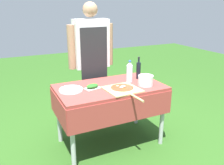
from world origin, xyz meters
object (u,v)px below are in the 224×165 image
object	(u,v)px
water_bottle	(130,72)
mixing_tub	(146,80)
person_cook	(91,56)
oil_bottle	(138,70)
pizza_on_peel	(123,89)
herb_container	(92,86)
prep_table	(110,94)
plate_stack	(71,90)

from	to	relation	value
water_bottle	mixing_tub	distance (m)	0.24
person_cook	water_bottle	bearing A→B (deg)	117.61
oil_bottle	pizza_on_peel	bearing A→B (deg)	-142.68
water_bottle	herb_container	bearing A→B (deg)	-176.28
person_cook	herb_container	distance (m)	0.66
prep_table	person_cook	distance (m)	0.69
pizza_on_peel	oil_bottle	distance (m)	0.50
pizza_on_peel	prep_table	bearing A→B (deg)	107.76
herb_container	plate_stack	distance (m)	0.25
oil_bottle	mixing_tub	distance (m)	0.28
pizza_on_peel	plate_stack	size ratio (longest dim) A/B	2.29
pizza_on_peel	herb_container	distance (m)	0.35
pizza_on_peel	plate_stack	distance (m)	0.58
oil_bottle	plate_stack	world-z (taller)	oil_bottle
pizza_on_peel	mixing_tub	size ratio (longest dim) A/B	3.37
oil_bottle	plate_stack	size ratio (longest dim) A/B	1.09
person_cook	plate_stack	bearing A→B (deg)	49.37
plate_stack	herb_container	bearing A→B (deg)	-7.27
pizza_on_peel	plate_stack	xyz separation A→B (m)	(-0.53, 0.23, -0.00)
mixing_tub	herb_container	bearing A→B (deg)	164.40
water_bottle	herb_container	world-z (taller)	water_bottle
person_cook	herb_container	bearing A→B (deg)	69.03
mixing_tub	water_bottle	bearing A→B (deg)	117.39
herb_container	plate_stack	world-z (taller)	herb_container
plate_stack	person_cook	bearing A→B (deg)	49.94
prep_table	plate_stack	xyz separation A→B (m)	(-0.46, 0.04, 0.12)
prep_table	water_bottle	xyz separation A→B (m)	(0.29, 0.05, 0.24)
oil_bottle	herb_container	bearing A→B (deg)	-171.93
prep_table	pizza_on_peel	distance (m)	0.23
prep_table	plate_stack	bearing A→B (deg)	174.62
person_cook	plate_stack	xyz separation A→B (m)	(-0.46, -0.55, -0.24)
prep_table	herb_container	world-z (taller)	herb_container
oil_bottle	plate_stack	bearing A→B (deg)	-175.99
water_bottle	oil_bottle	bearing A→B (deg)	20.48
water_bottle	plate_stack	bearing A→B (deg)	-179.87
prep_table	pizza_on_peel	size ratio (longest dim) A/B	2.10
herb_container	plate_stack	bearing A→B (deg)	172.73
mixing_tub	oil_bottle	bearing A→B (deg)	76.89
plate_stack	pizza_on_peel	bearing A→B (deg)	-23.30
water_bottle	mixing_tub	xyz separation A→B (m)	(0.11, -0.20, -0.07)
person_cook	mixing_tub	world-z (taller)	person_cook
pizza_on_peel	oil_bottle	xyz separation A→B (m)	(0.39, 0.29, 0.10)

